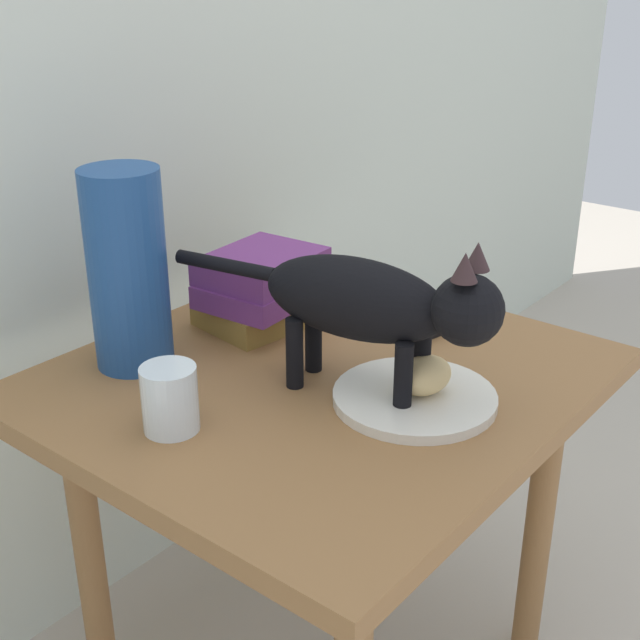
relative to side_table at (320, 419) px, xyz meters
name	(u,v)px	position (x,y,z in m)	size (l,w,h in m)	color
side_table	(320,419)	(0.00, 0.00, 0.00)	(0.72, 0.66, 0.55)	olive
plate	(415,398)	(0.01, -0.15, 0.08)	(0.22, 0.22, 0.01)	silver
bread_roll	(424,375)	(0.02, -0.16, 0.12)	(0.08, 0.06, 0.05)	#E0BC7A
cat	(376,303)	(-0.01, -0.10, 0.21)	(0.14, 0.47, 0.23)	black
book_stack	(261,289)	(0.08, 0.18, 0.13)	(0.20, 0.17, 0.12)	olive
green_vase	(128,270)	(-0.14, 0.23, 0.22)	(0.11, 0.11, 0.28)	navy
candle_jar	(170,402)	(-0.24, 0.05, 0.11)	(0.07, 0.07, 0.08)	silver
tv_remote	(441,322)	(0.24, -0.05, 0.09)	(0.15, 0.04, 0.02)	black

